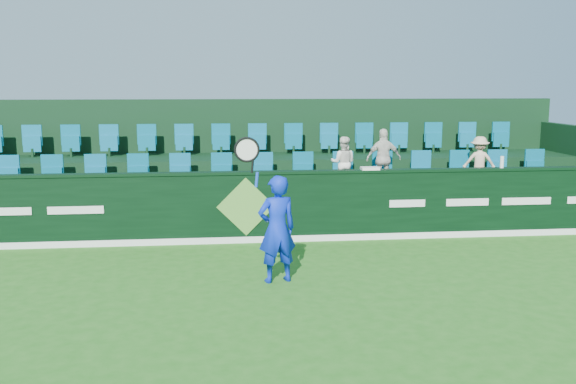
{
  "coord_description": "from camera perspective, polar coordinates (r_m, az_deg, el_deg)",
  "views": [
    {
      "loc": [
        -0.47,
        -7.9,
        2.97
      ],
      "look_at": [
        0.67,
        2.8,
        1.15
      ],
      "focal_mm": 40.0,
      "sensor_mm": 36.0,
      "label": 1
    }
  ],
  "objects": [
    {
      "name": "stand_tier_back",
      "position": [
        15.09,
        -4.25,
        0.73
      ],
      "size": [
        16.0,
        1.8,
        1.3
      ],
      "primitive_type": "cube",
      "color": "black",
      "rests_on": "ground"
    },
    {
      "name": "stand_tier_front",
      "position": [
        13.26,
        -3.96,
        -1.6
      ],
      "size": [
        16.0,
        2.0,
        0.8
      ],
      "primitive_type": "cube",
      "color": "black",
      "rests_on": "ground"
    },
    {
      "name": "drinks_bottle",
      "position": [
        13.19,
        18.48,
        2.55
      ],
      "size": [
        0.07,
        0.07,
        0.23
      ],
      "primitive_type": "cylinder",
      "color": "white",
      "rests_on": "sponsor_hoarding"
    },
    {
      "name": "towel",
      "position": [
        12.35,
        7.3,
        2.1
      ],
      "size": [
        0.34,
        0.22,
        0.05
      ],
      "primitive_type": "cube",
      "color": "white",
      "rests_on": "sponsor_hoarding"
    },
    {
      "name": "seat_row_back",
      "position": [
        15.27,
        -4.34,
        4.42
      ],
      "size": [
        13.5,
        0.5,
        0.6
      ],
      "primitive_type": "cube",
      "color": "#0B6487",
      "rests_on": "stand_tier_back"
    },
    {
      "name": "spectator_middle",
      "position": [
        13.55,
        8.49,
        2.95
      ],
      "size": [
        0.74,
        0.33,
        1.25
      ],
      "primitive_type": "imported",
      "rotation": [
        0.0,
        0.0,
        3.17
      ],
      "color": "silver",
      "rests_on": "stand_tier_front"
    },
    {
      "name": "spectator_left",
      "position": [
        13.37,
        4.92,
        2.59
      ],
      "size": [
        0.63,
        0.55,
        1.1
      ],
      "primitive_type": "imported",
      "rotation": [
        0.0,
        0.0,
        2.85
      ],
      "color": "white",
      "rests_on": "stand_tier_front"
    },
    {
      "name": "tennis_player",
      "position": [
        9.64,
        -1.03,
        -3.2
      ],
      "size": [
        0.99,
        0.53,
        2.23
      ],
      "color": "#0B27C5",
      "rests_on": "ground"
    },
    {
      "name": "spectator_right",
      "position": [
        14.23,
        16.63,
        2.6
      ],
      "size": [
        0.78,
        0.58,
        1.07
      ],
      "primitive_type": "imported",
      "rotation": [
        0.0,
        0.0,
        2.86
      ],
      "color": "beige",
      "rests_on": "stand_tier_front"
    },
    {
      "name": "seat_row_front",
      "position": [
        13.54,
        -4.06,
        1.63
      ],
      "size": [
        13.5,
        0.5,
        0.6
      ],
      "primitive_type": "cube",
      "color": "#0B6487",
      "rests_on": "stand_tier_front"
    },
    {
      "name": "sponsor_hoarding",
      "position": [
        12.13,
        -3.76,
        -1.33
      ],
      "size": [
        16.0,
        0.25,
        1.35
      ],
      "color": "black",
      "rests_on": "ground"
    },
    {
      "name": "stand_rear",
      "position": [
        15.46,
        -4.34,
        3.05
      ],
      "size": [
        16.0,
        4.1,
        2.6
      ],
      "color": "black",
      "rests_on": "ground"
    },
    {
      "name": "ground",
      "position": [
        8.46,
        -2.57,
        -10.97
      ],
      "size": [
        60.0,
        60.0,
        0.0
      ],
      "primitive_type": "plane",
      "color": "#246818",
      "rests_on": "ground"
    }
  ]
}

